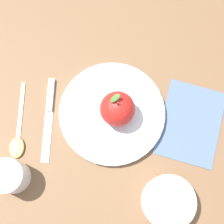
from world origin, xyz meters
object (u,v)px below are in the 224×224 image
side_bowl (168,202)px  linen_napkin (191,123)px  apple (117,108)px  dinner_plate (112,113)px  knife (49,112)px  cup (10,176)px  spoon (18,138)px

side_bowl → linen_napkin: (0.13, -0.14, -0.02)m
apple → dinner_plate: bearing=54.5°
knife → cup: bearing=128.4°
dinner_plate → knife: bearing=61.0°
spoon → side_bowl: bearing=-139.6°
side_bowl → cup: cup is taller
knife → spoon: size_ratio=1.06×
apple → knife: 0.17m
cup → linen_napkin: (-0.07, -0.41, -0.04)m
dinner_plate → side_bowl: side_bowl is taller
apple → cup: bearing=95.3°
side_bowl → spoon: size_ratio=0.66×
side_bowl → knife: side_bowl is taller
spoon → linen_napkin: bearing=-111.7°
apple → knife: size_ratio=0.51×
dinner_plate → side_bowl: size_ratio=2.16×
spoon → linen_napkin: (-0.15, -0.37, -0.00)m
apple → linen_napkin: 0.18m
apple → spoon: 0.24m
side_bowl → cup: 0.34m
knife → linen_napkin: (-0.17, -0.28, -0.00)m
apple → cup: apple is taller
apple → knife: bearing=60.5°
cup → knife: (0.10, -0.13, -0.04)m
spoon → dinner_plate: bearing=-101.8°
cup → knife: size_ratio=0.40×
dinner_plate → cup: (-0.03, 0.26, 0.03)m
cup → knife: cup is taller
knife → side_bowl: bearing=-154.3°
side_bowl → knife: size_ratio=0.62×
dinner_plate → side_bowl: bearing=-175.9°
dinner_plate → linen_napkin: dinner_plate is taller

